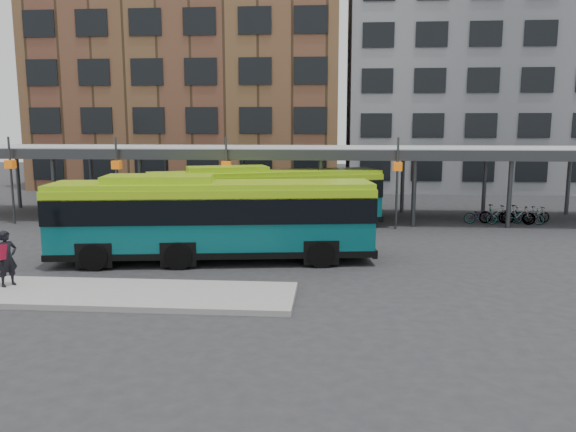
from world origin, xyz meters
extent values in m
plane|color=#28282B|center=(0.00, 0.00, 0.00)|extent=(120.00, 120.00, 0.00)
cube|color=gray|center=(-5.50, -3.00, 0.09)|extent=(14.00, 3.00, 0.18)
cube|color=#999B9E|center=(0.00, 13.00, 4.00)|extent=(40.00, 6.00, 0.35)
cube|color=#383A3D|center=(0.00, 10.00, 3.85)|extent=(40.00, 0.15, 0.55)
cylinder|color=#383A3D|center=(-18.00, 15.50, 1.90)|extent=(0.24, 0.24, 3.80)
cylinder|color=#383A3D|center=(-13.00, 10.50, 1.90)|extent=(0.24, 0.24, 3.80)
cylinder|color=#383A3D|center=(-13.00, 15.50, 1.90)|extent=(0.24, 0.24, 3.80)
cylinder|color=#383A3D|center=(-8.00, 10.50, 1.90)|extent=(0.24, 0.24, 3.80)
cylinder|color=#383A3D|center=(-8.00, 15.50, 1.90)|extent=(0.24, 0.24, 3.80)
cylinder|color=#383A3D|center=(-3.00, 10.50, 1.90)|extent=(0.24, 0.24, 3.80)
cylinder|color=#383A3D|center=(-3.00, 15.50, 1.90)|extent=(0.24, 0.24, 3.80)
cylinder|color=#383A3D|center=(2.00, 10.50, 1.90)|extent=(0.24, 0.24, 3.80)
cylinder|color=#383A3D|center=(2.00, 15.50, 1.90)|extent=(0.24, 0.24, 3.80)
cylinder|color=#383A3D|center=(7.00, 10.50, 1.90)|extent=(0.24, 0.24, 3.80)
cylinder|color=#383A3D|center=(7.00, 15.50, 1.90)|extent=(0.24, 0.24, 3.80)
cylinder|color=#383A3D|center=(12.00, 10.50, 1.90)|extent=(0.24, 0.24, 3.80)
cylinder|color=#383A3D|center=(12.00, 15.50, 1.90)|extent=(0.24, 0.24, 3.80)
cylinder|color=#383A3D|center=(17.00, 15.50, 1.90)|extent=(0.24, 0.24, 3.80)
cylinder|color=#383A3D|center=(-15.00, 9.70, 2.40)|extent=(0.12, 0.12, 4.80)
cube|color=orange|center=(-15.00, 9.70, 3.30)|extent=(0.45, 0.45, 0.45)
cylinder|color=#383A3D|center=(-9.00, 9.70, 2.40)|extent=(0.12, 0.12, 4.80)
cube|color=orange|center=(-9.00, 9.70, 3.30)|extent=(0.45, 0.45, 0.45)
cylinder|color=#383A3D|center=(-3.00, 9.70, 2.40)|extent=(0.12, 0.12, 4.80)
cube|color=orange|center=(-3.00, 9.70, 3.30)|extent=(0.45, 0.45, 0.45)
cylinder|color=#383A3D|center=(6.00, 9.70, 2.40)|extent=(0.12, 0.12, 4.80)
cube|color=orange|center=(6.00, 9.70, 3.30)|extent=(0.45, 0.45, 0.45)
cube|color=brown|center=(-10.00, 32.00, 11.00)|extent=(26.00, 14.00, 22.00)
cube|color=slate|center=(16.00, 32.00, 10.00)|extent=(24.00, 14.00, 20.00)
cube|color=#075156|center=(-2.08, 1.96, 1.68)|extent=(12.82, 4.30, 2.62)
cube|color=black|center=(-2.08, 1.96, 2.20)|extent=(12.88, 4.37, 1.00)
cube|color=#91C314|center=(-2.08, 1.96, 3.09)|extent=(12.80, 4.19, 0.21)
cube|color=#91C314|center=(-4.16, 1.68, 3.30)|extent=(4.41, 2.44, 0.37)
cube|color=black|center=(-2.08, 1.96, 0.49)|extent=(12.89, 4.37, 0.25)
cylinder|color=black|center=(2.24, 1.27, 0.52)|extent=(1.08, 0.45, 1.05)
cylinder|color=black|center=(1.90, 3.80, 0.52)|extent=(1.08, 0.45, 1.05)
cylinder|color=black|center=(-3.16, 0.53, 0.52)|extent=(1.08, 0.45, 1.05)
cylinder|color=black|center=(-3.50, 3.06, 0.52)|extent=(1.08, 0.45, 1.05)
cylinder|color=black|center=(-6.27, 0.10, 0.52)|extent=(1.08, 0.45, 1.05)
cylinder|color=black|center=(-6.62, 2.64, 0.52)|extent=(1.08, 0.45, 1.05)
cube|color=#075156|center=(-0.82, 9.13, 1.61)|extent=(12.22, 6.44, 2.52)
cube|color=black|center=(-0.82, 9.13, 2.11)|extent=(12.29, 6.51, 0.96)
cube|color=#91C314|center=(-0.82, 9.13, 2.97)|extent=(12.18, 6.35, 0.20)
cube|color=#91C314|center=(-2.71, 8.45, 3.17)|extent=(4.40, 3.06, 0.35)
cube|color=black|center=(-0.82, 9.13, 0.47)|extent=(12.29, 6.52, 0.24)
cylinder|color=black|center=(3.38, 9.33, 0.50)|extent=(1.05, 0.62, 1.01)
cylinder|color=black|center=(2.56, 11.64, 0.50)|extent=(1.05, 0.62, 1.01)
cylinder|color=black|center=(-1.54, 7.56, 0.50)|extent=(1.05, 0.62, 1.01)
cylinder|color=black|center=(-2.37, 9.88, 0.50)|extent=(1.05, 0.62, 1.01)
cylinder|color=black|center=(-4.39, 6.55, 0.50)|extent=(1.05, 0.62, 1.01)
cylinder|color=black|center=(-5.21, 8.86, 0.50)|extent=(1.05, 0.62, 1.01)
imported|color=black|center=(-7.98, -2.66, 1.11)|extent=(0.72, 0.81, 1.85)
cube|color=maroon|center=(-8.07, -2.82, 1.35)|extent=(0.34, 0.40, 0.49)
imported|color=slate|center=(10.86, 11.61, 0.47)|extent=(1.86, 0.89, 0.94)
imported|color=slate|center=(11.70, 11.85, 0.53)|extent=(1.81, 0.64, 1.07)
imported|color=slate|center=(12.55, 12.32, 0.46)|extent=(1.76, 0.62, 0.92)
imported|color=slate|center=(12.89, 11.63, 0.53)|extent=(1.84, 0.97, 1.06)
imported|color=slate|center=(13.45, 11.75, 0.45)|extent=(1.82, 1.15, 0.90)
imported|color=slate|center=(14.06, 12.16, 0.47)|extent=(1.63, 0.78, 0.94)
camera|label=1|loc=(2.63, -19.80, 5.42)|focal=35.00mm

